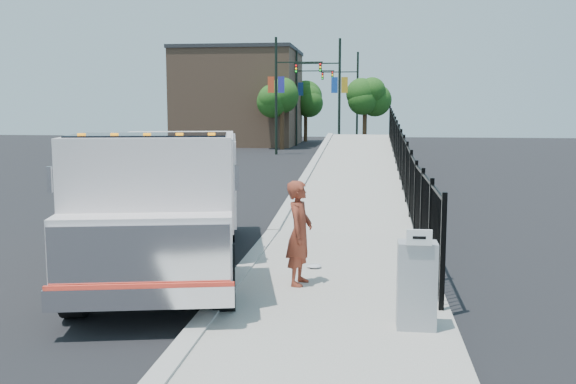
# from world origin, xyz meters

# --- Properties ---
(ground) EXTENTS (120.00, 120.00, 0.00)m
(ground) POSITION_xyz_m (0.00, 0.00, 0.00)
(ground) COLOR black
(ground) RESTS_ON ground
(sidewalk) EXTENTS (3.55, 12.00, 0.12)m
(sidewalk) POSITION_xyz_m (1.93, -2.00, 0.06)
(sidewalk) COLOR #9E998E
(sidewalk) RESTS_ON ground
(curb) EXTENTS (0.30, 12.00, 0.16)m
(curb) POSITION_xyz_m (0.00, -2.00, 0.08)
(curb) COLOR #ADAAA3
(curb) RESTS_ON ground
(ramp) EXTENTS (3.95, 24.06, 3.19)m
(ramp) POSITION_xyz_m (2.12, 16.00, 0.00)
(ramp) COLOR #9E998E
(ramp) RESTS_ON ground
(iron_fence) EXTENTS (0.10, 28.00, 1.80)m
(iron_fence) POSITION_xyz_m (3.55, 12.00, 0.90)
(iron_fence) COLOR black
(iron_fence) RESTS_ON ground
(truck) EXTENTS (4.34, 8.71, 2.86)m
(truck) POSITION_xyz_m (-1.59, 0.38, 1.61)
(truck) COLOR black
(truck) RESTS_ON ground
(worker) EXTENTS (0.55, 0.74, 1.86)m
(worker) POSITION_xyz_m (1.20, -0.82, 1.05)
(worker) COLOR maroon
(worker) RESTS_ON sidewalk
(utility_cabinet) EXTENTS (0.55, 0.40, 1.25)m
(utility_cabinet) POSITION_xyz_m (3.10, -2.88, 0.75)
(utility_cabinet) COLOR gray
(utility_cabinet) RESTS_ON sidewalk
(arrow_sign) EXTENTS (0.35, 0.04, 0.22)m
(arrow_sign) POSITION_xyz_m (3.10, -3.10, 1.48)
(arrow_sign) COLOR white
(arrow_sign) RESTS_ON utility_cabinet
(debris) EXTENTS (0.29, 0.29, 0.07)m
(debris) POSITION_xyz_m (1.36, 0.39, 0.16)
(debris) COLOR silver
(debris) RESTS_ON sidewalk
(light_pole_0) EXTENTS (3.77, 0.22, 8.00)m
(light_pole_0) POSITION_xyz_m (-3.73, 32.23, 4.36)
(light_pole_0) COLOR black
(light_pole_0) RESTS_ON ground
(light_pole_1) EXTENTS (3.77, 0.22, 8.00)m
(light_pole_1) POSITION_xyz_m (-0.06, 33.51, 4.36)
(light_pole_1) COLOR black
(light_pole_1) RESTS_ON ground
(light_pole_2) EXTENTS (3.77, 0.22, 8.00)m
(light_pole_2) POSITION_xyz_m (-3.53, 42.78, 4.36)
(light_pole_2) COLOR black
(light_pole_2) RESTS_ON ground
(light_pole_3) EXTENTS (3.78, 0.22, 8.00)m
(light_pole_3) POSITION_xyz_m (0.97, 44.68, 4.36)
(light_pole_3) COLOR black
(light_pole_3) RESTS_ON ground
(tree_0) EXTENTS (2.74, 2.74, 5.37)m
(tree_0) POSITION_xyz_m (-4.36, 37.62, 3.95)
(tree_0) COLOR #382314
(tree_0) RESTS_ON ground
(tree_1) EXTENTS (2.39, 2.39, 5.20)m
(tree_1) POSITION_xyz_m (1.99, 39.57, 3.93)
(tree_1) COLOR #382314
(tree_1) RESTS_ON ground
(tree_2) EXTENTS (3.17, 3.17, 5.58)m
(tree_2) POSITION_xyz_m (-3.72, 49.54, 3.97)
(tree_2) COLOR #382314
(tree_2) RESTS_ON ground
(building) EXTENTS (10.00, 10.00, 8.00)m
(building) POSITION_xyz_m (-9.00, 44.00, 4.00)
(building) COLOR #8C664C
(building) RESTS_ON ground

